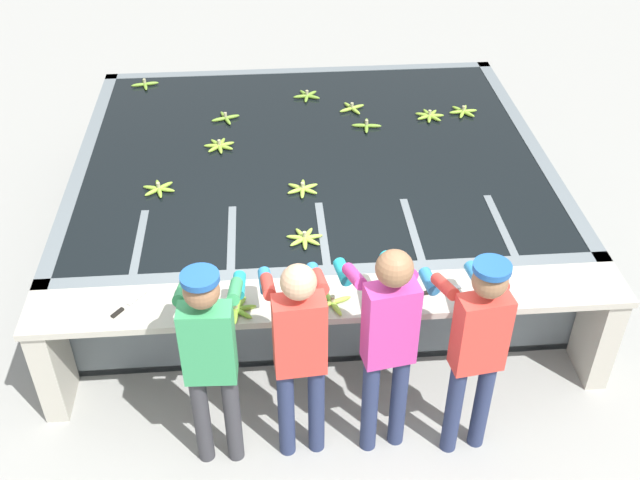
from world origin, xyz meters
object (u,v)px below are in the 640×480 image
worker_2 (387,335)px  banana_bunch_floating_9 (307,96)px  banana_bunch_floating_3 (429,116)px  knife_0 (431,292)px  banana_bunch_floating_6 (305,238)px  banana_bunch_floating_10 (226,118)px  worker_0 (210,352)px  banana_bunch_floating_5 (159,189)px  banana_bunch_floating_7 (303,189)px  banana_bunch_floating_1 (219,146)px  banana_bunch_floating_8 (463,111)px  banana_bunch_floating_0 (352,108)px  banana_bunch_ledge_1 (236,310)px  knife_1 (125,307)px  banana_bunch_floating_4 (366,126)px  worker_1 (299,345)px  banana_bunch_floating_2 (145,84)px  worker_3 (476,341)px  banana_bunch_ledge_0 (332,302)px

worker_2 → banana_bunch_floating_9: bearing=94.3°
banana_bunch_floating_3 → knife_0: size_ratio=0.80×
banana_bunch_floating_6 → banana_bunch_floating_10: bearing=107.8°
banana_bunch_floating_6 → worker_0: bearing=-118.4°
banana_bunch_floating_5 → banana_bunch_floating_7: same height
banana_bunch_floating_1 → banana_bunch_floating_8: same height
banana_bunch_floating_6 → banana_bunch_floating_0: bearing=74.1°
banana_bunch_floating_10 → banana_bunch_ledge_1: banana_bunch_ledge_1 is taller
banana_bunch_floating_8 → knife_1: size_ratio=0.95×
banana_bunch_floating_4 → banana_bunch_floating_7: (-0.66, -1.04, -0.00)m
worker_1 → banana_bunch_floating_2: bearing=109.1°
worker_1 → banana_bunch_floating_6: size_ratio=5.69×
worker_0 → banana_bunch_floating_7: 2.01m
worker_2 → banana_bunch_floating_7: (-0.42, 1.86, -0.11)m
banana_bunch_floating_7 → banana_bunch_floating_2: bearing=125.6°
worker_0 → worker_3: 1.64m
banana_bunch_floating_0 → knife_1: size_ratio=0.90×
banana_bunch_floating_0 → banana_bunch_floating_9: 0.52m
worker_2 → banana_bunch_floating_6: bearing=110.5°
banana_bunch_floating_8 → banana_bunch_floating_10: size_ratio=1.02×
banana_bunch_floating_0 → banana_bunch_floating_10: same height
worker_3 → banana_bunch_floating_10: (-1.63, 3.21, -0.07)m
worker_2 → banana_bunch_floating_4: worker_2 is taller
banana_bunch_floating_7 → knife_1: banana_bunch_floating_7 is taller
banana_bunch_floating_9 → banana_bunch_floating_10: same height
banana_bunch_ledge_0 → knife_0: size_ratio=0.79×
worker_2 → worker_3: (0.55, -0.06, -0.04)m
banana_bunch_floating_1 → banana_bunch_floating_6: 1.60m
banana_bunch_floating_3 → banana_bunch_floating_8: 0.35m
banana_bunch_ledge_0 → banana_bunch_floating_5: bearing=130.6°
worker_3 → worker_0: bearing=178.8°
banana_bunch_floating_7 → banana_bunch_floating_0: bearing=68.0°
worker_3 → banana_bunch_floating_2: worker_3 is taller
banana_bunch_floating_2 → banana_bunch_floating_9: bearing=-13.6°
banana_bunch_ledge_0 → banana_bunch_ledge_1: 0.65m
banana_bunch_floating_9 → banana_bunch_floating_10: (-0.81, -0.42, 0.00)m
banana_bunch_ledge_1 → knife_1: banana_bunch_ledge_1 is taller
knife_0 → banana_bunch_floating_8: bearing=72.3°
banana_bunch_ledge_1 → worker_0: bearing=-108.2°
worker_3 → banana_bunch_floating_4: bearing=95.9°
worker_3 → banana_bunch_floating_5: size_ratio=5.65×
banana_bunch_floating_0 → banana_bunch_floating_1: bearing=-153.4°
banana_bunch_floating_4 → banana_bunch_ledge_1: bearing=-115.7°
banana_bunch_ledge_0 → banana_bunch_floating_4: bearing=77.4°
banana_bunch_floating_8 → banana_bunch_floating_10: same height
banana_bunch_floating_5 → knife_0: 2.45m
worker_0 → banana_bunch_ledge_1: 0.47m
knife_1 → banana_bunch_floating_0: bearing=56.2°
banana_bunch_floating_8 → worker_2: bearing=-111.4°
worker_2 → banana_bunch_floating_1: worker_2 is taller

